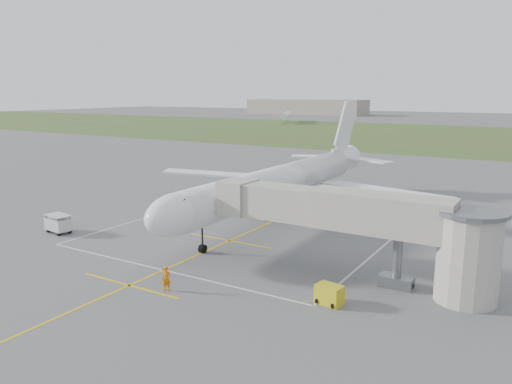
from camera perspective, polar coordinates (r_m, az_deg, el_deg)
The scene contains 11 objects.
ground at distance 59.37m, azimuth 2.38°, elevation -3.18°, with size 700.00×700.00×0.00m, color #505053.
grass_strip at distance 183.12m, azimuth 22.49°, elevation 5.83°, with size 700.00×120.00×0.02m, color #3C5826.
apron_markings at distance 54.52m, azimuth -0.58°, elevation -4.49°, with size 28.20×60.00×0.01m.
airliner at distance 59.08m, azimuth 2.76°, elevation 1.10°, with size 38.93×46.75×13.52m.
jet_bridge at distance 40.09m, azimuth 12.90°, elevation -3.60°, with size 23.40×5.00×7.20m.
gpu_unit at distance 36.71m, azimuth 8.37°, elevation -11.53°, with size 2.03×1.57×1.40m.
baggage_cart at distance 57.67m, azimuth -21.63°, elevation -3.38°, with size 3.07×2.09×1.99m.
ramp_worker_nose at distance 39.05m, azimuth -10.21°, elevation -9.73°, with size 0.70×0.46×1.92m, color orange.
ramp_worker_wing at distance 60.40m, azimuth -0.92°, elevation -2.00°, with size 0.91×0.71×1.88m, color #FF6008.
distant_hangars at distance 318.78m, azimuth 23.52°, elevation 8.68°, with size 345.00×49.00×12.00m.
distant_aircraft at distance 224.71m, azimuth 22.27°, elevation 7.63°, with size 185.55×30.73×8.85m.
Camera 1 is at (27.59, -50.42, 14.89)m, focal length 35.00 mm.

